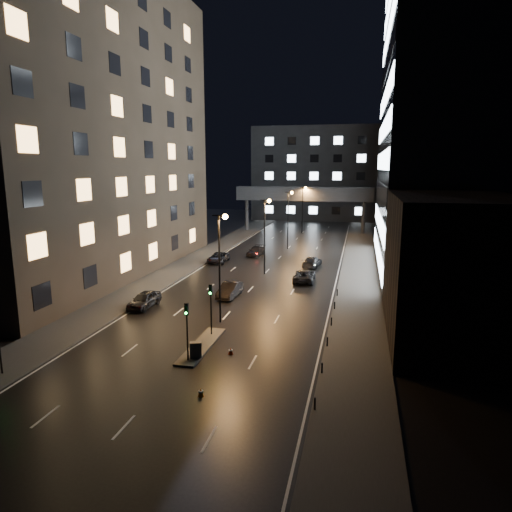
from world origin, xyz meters
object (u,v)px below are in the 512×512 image
(car_away_d, at_px, (256,251))
(car_toward_b, at_px, (312,262))
(car_away_a, at_px, (144,300))
(car_toward_a, at_px, (304,276))
(utility_cabinet, at_px, (196,350))
(car_away_b, at_px, (230,290))
(car_away_c, at_px, (218,258))

(car_away_d, bearing_deg, car_toward_b, -27.65)
(car_away_d, xyz_separation_m, car_toward_b, (9.84, -6.46, 0.02))
(car_away_a, height_order, car_toward_a, car_away_a)
(utility_cabinet, bearing_deg, car_toward_a, 60.24)
(car_toward_b, bearing_deg, car_toward_a, 97.02)
(car_away_d, distance_m, utility_cabinet, 41.27)
(car_away_a, xyz_separation_m, car_toward_a, (14.75, 14.59, -0.05))
(car_away_b, height_order, car_toward_a, car_away_b)
(car_away_b, distance_m, car_toward_a, 11.44)
(car_toward_a, bearing_deg, car_away_b, 49.19)
(car_away_c, distance_m, utility_cabinet, 35.62)
(car_away_b, relative_size, car_toward_b, 0.95)
(utility_cabinet, bearing_deg, car_away_b, 78.87)
(car_away_b, xyz_separation_m, car_away_d, (-2.56, 24.22, -0.07))
(car_away_d, xyz_separation_m, utility_cabinet, (4.76, -40.99, 0.01))
(car_toward_a, distance_m, utility_cabinet, 26.11)
(car_away_d, height_order, car_toward_a, car_toward_a)
(car_away_c, distance_m, car_away_d, 7.90)
(car_away_a, height_order, car_away_b, car_away_a)
(car_away_d, height_order, car_toward_b, car_toward_b)
(car_away_d, height_order, utility_cabinet, car_away_d)
(car_away_b, xyz_separation_m, utility_cabinet, (2.20, -16.77, -0.06))
(car_toward_a, height_order, car_toward_b, car_toward_a)
(car_away_c, height_order, car_toward_a, car_toward_a)
(car_toward_a, bearing_deg, car_away_d, -58.91)
(car_away_a, bearing_deg, car_toward_a, 47.31)
(utility_cabinet, bearing_deg, car_away_c, 86.28)
(car_away_d, bearing_deg, car_away_a, -93.73)
(car_away_b, bearing_deg, car_toward_a, 53.84)
(car_toward_b, xyz_separation_m, utility_cabinet, (-5.08, -34.54, -0.00))
(car_away_c, distance_m, car_toward_b, 14.23)
(car_toward_a, xyz_separation_m, utility_cabinet, (-5.05, -25.62, -0.01))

